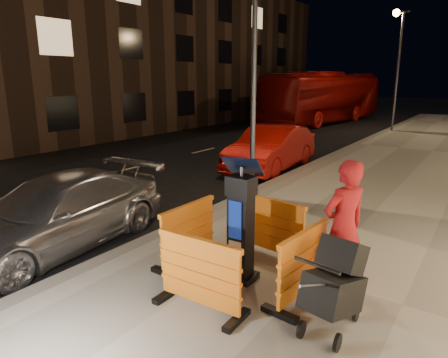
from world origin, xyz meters
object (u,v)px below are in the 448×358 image
Objects in this scene: barrier_kerbside at (188,233)px; car_red at (271,169)px; man at (344,227)px; barrier_back at (272,228)px; barrier_front at (200,274)px; parking_kiosk at (241,223)px; barrier_bldgside at (303,265)px; stroller at (333,288)px; car_silver at (60,247)px; bus_doubledecker at (322,123)px.

car_red is at bearing 19.55° from barrier_kerbside.
barrier_back is at bearing -79.68° from man.
barrier_back is at bearing 88.74° from barrier_front.
barrier_kerbside is at bearing -176.26° from parking_kiosk.
car_red is at bearing 124.52° from barrier_back.
car_red is at bearing 36.30° from barrier_bldgside.
man is at bearing 47.15° from barrier_front.
car_red is 8.03m from man.
stroller is at bearing 42.50° from man.
man reaches higher than car_silver.
car_silver is at bearing -95.22° from car_red.
barrier_front is at bearing -10.62° from car_silver.
man is at bearing -75.80° from barrier_kerbside.
barrier_back is 0.67× the size of man.
car_red is 2.40× the size of man.
parking_kiosk is at bearing 174.59° from stroller.
bus_doubledecker reaches higher than barrier_front.
stroller is (4.93, 0.21, 0.66)m from car_silver.
barrier_kerbside is 22.31m from bus_doubledecker.
man is at bearing 8.14° from car_silver.
parking_kiosk reaches higher than bus_doubledecker.
parking_kiosk is at bearing -65.49° from bus_doubledecker.
barrier_back is at bearing 19.37° from car_silver.
car_silver is (-2.50, -0.61, -0.62)m from barrier_kerbside.
barrier_back is (0.00, 1.90, 0.00)m from barrier_front.
barrier_back is 0.10× the size of bus_doubledecker.
barrier_front is 1.00× the size of barrier_kerbside.
bus_doubledecker is at bearing -128.72° from man.
car_silver is 4.26× the size of stroller.
barrier_back is 0.28× the size of car_silver.
bus_doubledecker is 6.53× the size of man.
bus_doubledecker is 11.57× the size of stroller.
bus_doubledecker is (-6.91, 21.48, -1.00)m from parking_kiosk.
barrier_front reaches higher than car_red.
car_red is (-4.17, 7.06, -0.62)m from barrier_bldgside.
barrier_back is 1.43m from man.
parking_kiosk is 3.64m from car_silver.
man reaches higher than parking_kiosk.
barrier_bldgside is at bearing 43.74° from barrier_front.
parking_kiosk reaches higher than barrier_kerbside.
man reaches higher than barrier_back.
car_red is at bearing 132.15° from stroller.
car_silver is at bearing 173.15° from barrier_front.
barrier_back is 2.01m from stroller.
stroller is at bearing -2.63° from car_silver.
barrier_front is at bearing -133.26° from barrier_kerbside.
barrier_front and barrier_bldgside have the same top height.
man is (1.28, 0.49, 0.06)m from parking_kiosk.
stroller is (2.43, -0.41, 0.04)m from barrier_kerbside.
barrier_front is 0.28× the size of car_red.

